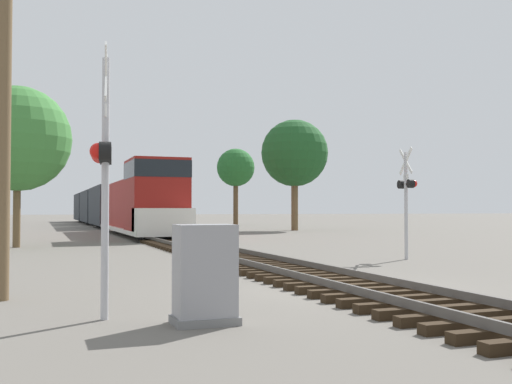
# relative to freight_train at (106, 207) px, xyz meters

# --- Properties ---
(ground_plane) EXTENTS (400.00, 400.00, 0.00)m
(ground_plane) POSITION_rel_freight_train_xyz_m (0.00, -48.53, -2.00)
(ground_plane) COLOR #666059
(rail_track_bed) EXTENTS (2.60, 160.00, 0.31)m
(rail_track_bed) POSITION_rel_freight_train_xyz_m (0.00, -48.53, -1.86)
(rail_track_bed) COLOR black
(rail_track_bed) RESTS_ON ground
(freight_train) EXTENTS (3.12, 60.36, 4.54)m
(freight_train) POSITION_rel_freight_train_xyz_m (0.00, 0.00, 0.00)
(freight_train) COLOR maroon
(freight_train) RESTS_ON ground
(crossing_signal_near) EXTENTS (0.42, 1.01, 4.28)m
(crossing_signal_near) POSITION_rel_freight_train_xyz_m (-5.27, -50.33, 0.48)
(crossing_signal_near) COLOR #B7B7BC
(crossing_signal_near) RESTS_ON ground
(crossing_signal_far) EXTENTS (0.42, 1.01, 3.86)m
(crossing_signal_far) POSITION_rel_freight_train_xyz_m (5.73, -42.33, 0.35)
(crossing_signal_far) COLOR #B7B7BC
(crossing_signal_far) RESTS_ON ground
(relay_cabinet) EXTENTS (0.96, 0.69, 1.49)m
(relay_cabinet) POSITION_rel_freight_train_xyz_m (-3.85, -51.20, -1.26)
(relay_cabinet) COLOR slate
(relay_cabinet) RESTS_ON ground
(utility_pole) EXTENTS (1.80, 0.30, 9.85)m
(utility_pole) POSITION_rel_freight_train_xyz_m (-6.88, -47.63, 3.05)
(utility_pole) COLOR brown
(utility_pole) RESTS_ON ground
(tree_far_right) EXTENTS (4.79, 4.79, 7.34)m
(tree_far_right) POSITION_rel_freight_train_xyz_m (-7.16, -30.77, 2.94)
(tree_far_right) COLOR brown
(tree_far_right) RESTS_ON ground
(tree_mid_background) EXTENTS (5.50, 5.50, 9.12)m
(tree_mid_background) POSITION_rel_freight_train_xyz_m (13.55, -14.87, 4.34)
(tree_mid_background) COLOR brown
(tree_mid_background) RESTS_ON ground
(tree_deep_background) EXTENTS (4.12, 4.12, 8.36)m
(tree_deep_background) POSITION_rel_freight_train_xyz_m (13.90, 1.89, 4.23)
(tree_deep_background) COLOR brown
(tree_deep_background) RESTS_ON ground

